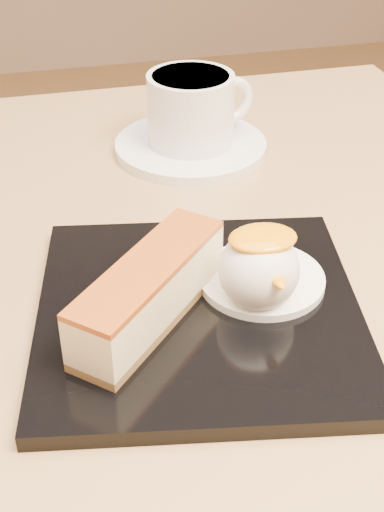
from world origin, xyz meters
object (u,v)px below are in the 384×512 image
object	(u,v)px
cheesecake	(149,292)
dessert_plate	(199,312)
ice_cream_scoop	(259,270)
coffee_cup	(193,108)
table	(122,440)
saucer	(191,146)

from	to	relation	value
cheesecake	dessert_plate	bearing A→B (deg)	-38.85
dessert_plate	ice_cream_scoop	world-z (taller)	ice_cream_scoop
coffee_cup	table	bearing A→B (deg)	-132.86
table	cheesecake	xyz separation A→B (m)	(0.02, -0.05, 0.19)
cheesecake	coffee_cup	size ratio (longest dim) A/B	1.14
table	saucer	bearing A→B (deg)	62.32
cheesecake	ice_cream_scoop	bearing A→B (deg)	-46.98
saucer	coffee_cup	size ratio (longest dim) A/B	1.35
table	saucer	distance (m)	0.29
dessert_plate	saucer	size ratio (longest dim) A/B	1.47
cheesecake	table	bearing A→B (deg)	67.25
saucer	table	bearing A→B (deg)	-117.68
table	cheesecake	bearing A→B (deg)	-65.77
table	saucer	size ratio (longest dim) A/B	5.33
coffee_cup	dessert_plate	bearing A→B (deg)	-117.77
table	dessert_plate	bearing A→B (deg)	-36.44
cheesecake	coffee_cup	bearing A→B (deg)	23.25
table	ice_cream_scoop	distance (m)	0.22
table	dessert_plate	size ratio (longest dim) A/B	3.64
dessert_plate	ice_cream_scoop	xyz separation A→B (m)	(0.04, -0.00, 0.03)
coffee_cup	ice_cream_scoop	bearing A→B (deg)	-108.98
dessert_plate	cheesecake	size ratio (longest dim) A/B	1.74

